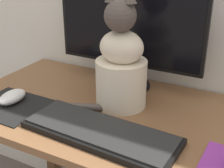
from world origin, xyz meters
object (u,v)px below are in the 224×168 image
(monitor, at_px, (129,31))
(keyboard, at_px, (101,132))
(cat, at_px, (121,65))
(computer_mouse_left, at_px, (12,97))

(monitor, height_order, keyboard, monitor)
(monitor, bearing_deg, keyboard, -77.05)
(monitor, xyz_separation_m, cat, (0.04, -0.15, -0.07))
(monitor, bearing_deg, computer_mouse_left, -132.91)
(keyboard, bearing_deg, computer_mouse_left, 177.92)
(computer_mouse_left, bearing_deg, cat, 26.09)
(keyboard, height_order, cat, cat)
(keyboard, distance_m, cat, 0.23)
(computer_mouse_left, distance_m, cat, 0.38)
(monitor, xyz_separation_m, computer_mouse_left, (-0.29, -0.31, -0.19))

